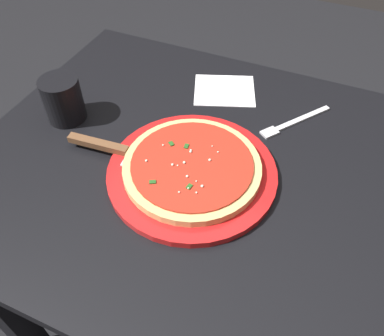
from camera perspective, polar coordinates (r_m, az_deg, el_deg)
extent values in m
plane|color=black|center=(1.40, 1.38, -20.22)|extent=(5.00, 5.00, 0.00)
cube|color=black|center=(1.27, 24.96, -7.08)|extent=(0.06, 0.06, 0.70)
cube|color=black|center=(1.38, -9.06, 3.49)|extent=(0.06, 0.06, 0.70)
cube|color=black|center=(1.13, -25.71, -17.58)|extent=(0.06, 0.06, 0.70)
cube|color=black|center=(0.79, 2.30, -0.31)|extent=(0.96, 0.77, 0.03)
cylinder|color=red|center=(0.76, 0.00, -0.65)|extent=(0.33, 0.33, 0.01)
cylinder|color=#DBB26B|center=(0.75, 0.00, 0.13)|extent=(0.26, 0.26, 0.02)
cylinder|color=red|center=(0.74, 0.00, 0.65)|extent=(0.23, 0.23, 0.00)
sphere|color=#EFEACC|center=(0.70, -0.66, -2.92)|extent=(0.00, 0.00, 0.00)
sphere|color=#EFEACC|center=(0.74, -6.65, 1.06)|extent=(0.00, 0.00, 0.00)
sphere|color=#EFEACC|center=(0.73, -2.85, 0.49)|extent=(0.01, 0.01, 0.01)
sphere|color=#EFEACC|center=(0.69, -1.89, -3.53)|extent=(0.00, 0.00, 0.00)
sphere|color=#EFEACC|center=(0.73, -2.09, 0.38)|extent=(0.00, 0.00, 0.00)
sphere|color=#EFEACC|center=(0.71, 0.64, -1.94)|extent=(0.00, 0.00, 0.00)
sphere|color=#EFEACC|center=(0.77, -4.23, 3.33)|extent=(0.00, 0.00, 0.00)
sphere|color=#EFEACC|center=(0.74, 2.59, 1.18)|extent=(0.01, 0.01, 0.01)
sphere|color=#EFEACC|center=(0.76, -0.19, 2.39)|extent=(0.01, 0.01, 0.01)
sphere|color=#EFEACC|center=(0.77, 2.69, 3.27)|extent=(0.00, 0.00, 0.00)
sphere|color=#EFEACC|center=(0.76, 3.80, 2.33)|extent=(0.00, 0.00, 0.00)
sphere|color=#EFEACC|center=(0.69, 0.66, -3.60)|extent=(0.00, 0.00, 0.00)
sphere|color=#EFEACC|center=(0.71, -0.70, -1.22)|extent=(0.01, 0.01, 0.01)
sphere|color=#EFEACC|center=(0.70, 1.49, -2.65)|extent=(0.01, 0.01, 0.01)
sphere|color=#EFEACC|center=(0.76, -0.17, 2.62)|extent=(0.00, 0.00, 0.00)
sphere|color=#EFEACC|center=(0.74, -1.13, 0.79)|extent=(0.01, 0.01, 0.01)
cube|color=#23561E|center=(0.70, -0.57, -2.65)|extent=(0.01, 0.01, 0.00)
cube|color=#23561E|center=(0.77, -3.03, 3.56)|extent=(0.01, 0.01, 0.00)
cube|color=#23561E|center=(0.71, -5.75, -2.03)|extent=(0.01, 0.01, 0.00)
cube|color=#23561E|center=(0.77, -0.81, 3.22)|extent=(0.01, 0.01, 0.00)
cube|color=silver|center=(0.78, -6.32, 1.37)|extent=(0.10, 0.08, 0.00)
cube|color=brown|center=(0.81, -13.48, 3.40)|extent=(0.13, 0.03, 0.01)
cylinder|color=black|center=(0.90, -18.24, 9.43)|extent=(0.08, 0.08, 0.10)
cube|color=white|center=(0.97, 4.74, 11.18)|extent=(0.18, 0.17, 0.00)
cube|color=silver|center=(0.91, 15.80, 6.97)|extent=(0.10, 0.13, 0.00)
cube|color=silver|center=(0.86, 11.21, 5.08)|extent=(0.04, 0.04, 0.00)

